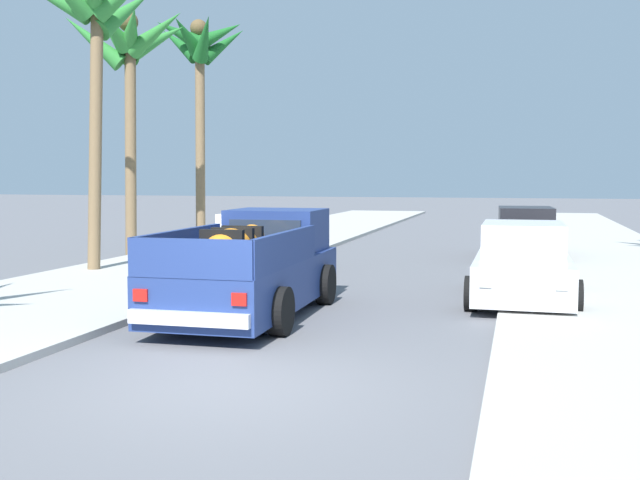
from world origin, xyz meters
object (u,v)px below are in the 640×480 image
pickup_truck (253,269)px  car_left_mid (525,235)px  palm_tree_right_mid (200,56)px  palm_tree_right_fore (130,52)px  palm_tree_left_mid (93,17)px  car_left_near (522,265)px  car_right_near (261,245)px

pickup_truck → car_left_mid: bearing=66.1°
pickup_truck → palm_tree_right_mid: bearing=117.8°
palm_tree_right_fore → pickup_truck: bearing=-49.7°
car_left_mid → pickup_truck: bearing=-113.9°
palm_tree_left_mid → palm_tree_right_mid: size_ratio=0.95×
car_left_near → pickup_truck: bearing=-149.6°
palm_tree_right_fore → palm_tree_right_mid: 4.25m
car_right_near → palm_tree_right_mid: (-4.73, 7.02, 5.95)m
pickup_truck → palm_tree_left_mid: bearing=142.7°
pickup_truck → car_left_near: bearing=30.4°
car_left_near → car_right_near: bearing=157.6°
palm_tree_left_mid → palm_tree_right_mid: bearing=95.1°
palm_tree_right_fore → palm_tree_right_mid: bearing=84.6°
car_left_near → palm_tree_right_fore: (-11.47, 5.44, 5.44)m
palm_tree_right_mid → palm_tree_left_mid: bearing=-84.9°
car_left_near → palm_tree_right_mid: size_ratio=0.53×
palm_tree_right_fore → palm_tree_right_mid: size_ratio=0.92×
pickup_truck → palm_tree_right_fore: 11.92m
pickup_truck → palm_tree_left_mid: size_ratio=0.69×
pickup_truck → palm_tree_right_fore: bearing=130.3°
pickup_truck → palm_tree_right_fore: size_ratio=0.71×
car_right_near → palm_tree_left_mid: 6.99m
car_left_mid → palm_tree_left_mid: palm_tree_left_mid is taller
pickup_truck → car_right_near: bearing=108.4°
car_left_mid → palm_tree_left_mid: size_ratio=0.57×
palm_tree_left_mid → pickup_truck: bearing=-37.3°
pickup_truck → palm_tree_left_mid: 9.14m
car_left_mid → palm_tree_right_fore: bearing=-168.0°
car_left_near → car_left_mid: size_ratio=0.99×
car_right_near → car_left_mid: (6.44, 5.27, 0.00)m
car_left_near → palm_tree_right_fore: 13.82m
palm_tree_right_fore → palm_tree_left_mid: (1.11, -3.72, 0.21)m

